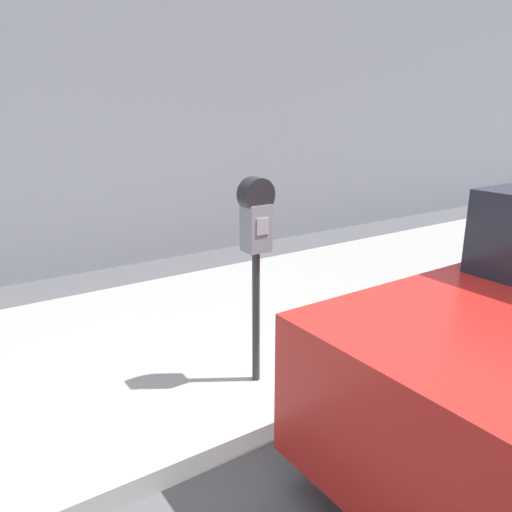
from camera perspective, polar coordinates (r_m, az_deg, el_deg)
sidewalk at (r=4.12m, az=-12.72°, el=-10.65°), size 24.00×2.80×0.13m
parking_meter at (r=3.14m, az=0.00°, el=2.78°), size 0.21×0.15×1.39m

